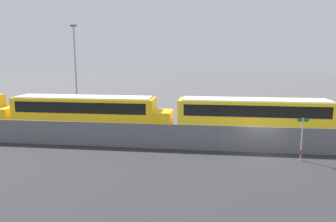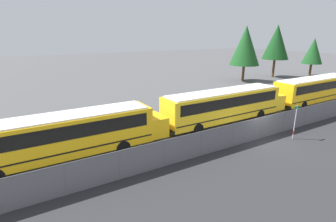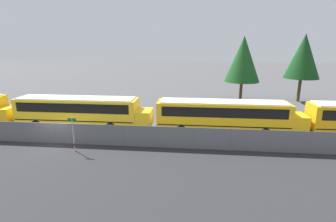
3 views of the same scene
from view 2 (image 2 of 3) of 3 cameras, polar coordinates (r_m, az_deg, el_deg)
ground_plane at (r=22.82m, az=19.15°, el=-5.72°), size 200.00×200.00×0.00m
road_strip at (r=19.96m, az=32.55°, el=-10.81°), size 118.15×12.00×0.01m
fence at (r=22.49m, az=19.38°, el=-3.49°), size 84.22×0.07×1.86m
school_bus_1 at (r=18.72m, az=-21.44°, el=-4.59°), size 14.00×2.59×3.20m
school_bus_2 at (r=25.31m, az=12.48°, el=1.57°), size 14.00×2.59×3.20m
school_bus_3 at (r=36.65m, az=29.60°, el=4.39°), size 14.00×2.59×3.20m
street_sign at (r=23.36m, az=25.93°, el=-2.05°), size 0.70×0.09×2.84m
tree_0 at (r=55.22m, az=22.55°, el=13.67°), size 4.90×4.90×9.85m
tree_1 at (r=48.52m, az=16.50°, el=13.48°), size 5.13×5.13×9.55m
tree_2 at (r=60.19m, az=29.06°, el=11.33°), size 3.81×3.81×7.38m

